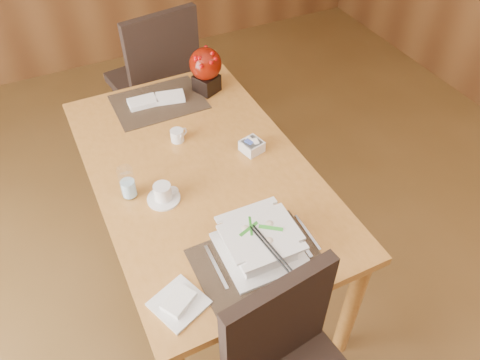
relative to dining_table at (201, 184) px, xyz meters
name	(u,v)px	position (x,y,z in m)	size (l,w,h in m)	color
dining_table	(201,184)	(0.00, 0.00, 0.00)	(0.90, 1.50, 0.75)	#BA7A33
placemat_near	(258,262)	(0.00, -0.55, 0.10)	(0.45, 0.33, 0.01)	black
placemat_far	(159,102)	(0.00, 0.55, 0.10)	(0.45, 0.33, 0.01)	black
soup_setting	(260,242)	(0.03, -0.51, 0.15)	(0.29, 0.29, 0.12)	silver
coffee_cup	(163,194)	(-0.20, -0.11, 0.13)	(0.14, 0.14, 0.08)	silver
water_glass	(127,183)	(-0.32, -0.02, 0.17)	(0.06, 0.06, 0.15)	silver
creamer_jug	(177,136)	(-0.02, 0.22, 0.13)	(0.08, 0.08, 0.06)	silver
sugar_caddy	(252,146)	(0.26, 0.01, 0.12)	(0.09, 0.09, 0.05)	silver
berry_decor	(206,68)	(0.26, 0.54, 0.24)	(0.17, 0.17, 0.24)	black
napkins_far	(159,99)	(0.00, 0.55, 0.12)	(0.28, 0.10, 0.03)	white
bread_plate	(179,303)	(-0.32, -0.59, 0.10)	(0.16, 0.16, 0.01)	silver
far_chair	(157,75)	(0.15, 1.08, -0.08)	(0.54, 0.54, 1.02)	black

